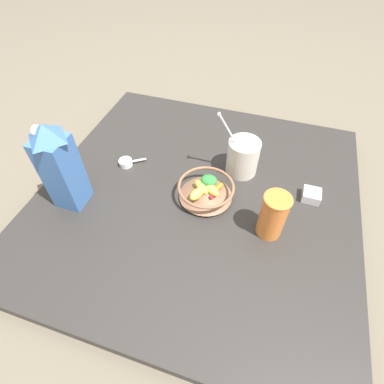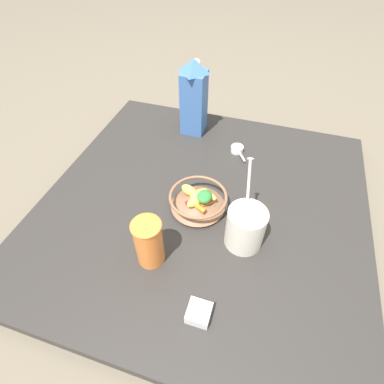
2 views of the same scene
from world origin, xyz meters
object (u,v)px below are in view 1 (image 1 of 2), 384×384
fruit_bowl (206,190)px  yogurt_tub (243,155)px  drinking_cup (273,215)px  milk_carton (60,166)px  spice_jar (311,196)px

fruit_bowl → yogurt_tub: size_ratio=0.76×
drinking_cup → milk_carton: bearing=-83.6°
spice_jar → yogurt_tub: bearing=-103.7°
milk_carton → spice_jar: 0.80m
fruit_bowl → drinking_cup: drinking_cup is taller
fruit_bowl → yogurt_tub: 0.19m
yogurt_tub → drinking_cup: bearing=29.7°
milk_carton → spice_jar: bearing=108.2°
spice_jar → drinking_cup: bearing=-33.6°
fruit_bowl → milk_carton: bearing=-70.9°
fruit_bowl → spice_jar: 0.35m
drinking_cup → spice_jar: size_ratio=2.68×
fruit_bowl → spice_jar: (-0.10, 0.34, -0.02)m
milk_carton → drinking_cup: (-0.07, 0.63, -0.07)m
yogurt_tub → spice_jar: (0.06, 0.25, -0.06)m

